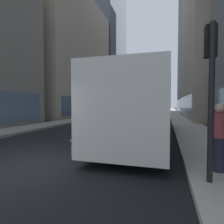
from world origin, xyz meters
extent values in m
plane|color=black|center=(0.00, 35.00, 0.00)|extent=(120.00, 120.00, 0.00)
cube|color=gray|center=(-5.70, 35.00, 0.07)|extent=(2.40, 110.00, 0.15)
cube|color=#ADA89E|center=(5.70, 35.00, 0.07)|extent=(2.40, 110.00, 0.15)
cube|color=#B2A893|center=(-11.90, 22.59, 9.33)|extent=(8.93, 18.91, 18.66)
cube|color=slate|center=(-7.45, 22.59, 1.60)|extent=(0.08, 17.02, 2.40)
cube|color=#4C515B|center=(-11.90, 40.80, 16.72)|extent=(9.17, 15.85, 33.44)
cube|color=slate|center=(-7.33, 40.80, 1.60)|extent=(0.08, 14.27, 2.40)
cube|color=slate|center=(6.22, 20.31, 1.60)|extent=(0.08, 13.35, 2.40)
cube|color=slate|center=(11.90, 37.98, 16.34)|extent=(10.61, 16.91, 32.67)
cube|color=slate|center=(6.62, 37.98, 1.60)|extent=(0.08, 15.22, 2.40)
cube|color=silver|center=(2.80, 5.79, 1.67)|extent=(2.55, 11.50, 2.75)
cube|color=slate|center=(2.80, 5.79, 2.17)|extent=(2.57, 11.04, 0.90)
cube|color=black|center=(2.80, 11.49, 0.55)|extent=(2.55, 0.16, 0.44)
cylinder|color=black|center=(1.67, 9.34, 0.50)|extent=(0.30, 1.00, 1.00)
cylinder|color=black|center=(3.92, 9.34, 0.50)|extent=(0.30, 1.00, 1.00)
cylinder|color=black|center=(1.67, 1.64, 0.50)|extent=(0.30, 1.00, 1.00)
cylinder|color=black|center=(3.92, 1.64, 0.50)|extent=(0.30, 1.00, 1.00)
cube|color=silver|center=(1.34, 10.94, 2.50)|extent=(0.08, 0.24, 0.40)
cube|color=#4C6BB7|center=(1.20, 33.33, 0.70)|extent=(1.81, 4.08, 0.75)
cube|color=slate|center=(1.20, 33.13, 1.35)|extent=(1.66, 1.84, 0.55)
cylinder|color=black|center=(0.41, 34.96, 0.32)|extent=(0.22, 0.64, 0.64)
cylinder|color=black|center=(1.99, 34.96, 0.32)|extent=(0.22, 0.64, 0.64)
cylinder|color=black|center=(0.41, 31.71, 0.32)|extent=(0.22, 0.64, 0.64)
cylinder|color=black|center=(1.99, 31.71, 0.32)|extent=(0.22, 0.64, 0.64)
cube|color=red|center=(-1.20, 28.54, 0.70)|extent=(1.86, 4.25, 0.75)
cube|color=slate|center=(-1.20, 28.32, 1.35)|extent=(1.71, 1.91, 0.55)
cylinder|color=black|center=(-2.02, 30.24, 0.32)|extent=(0.22, 0.64, 0.64)
cylinder|color=black|center=(-0.38, 30.24, 0.32)|extent=(0.22, 0.64, 0.64)
cylinder|color=black|center=(-2.02, 26.83, 0.32)|extent=(0.22, 0.64, 0.64)
cylinder|color=black|center=(-0.38, 26.83, 0.32)|extent=(0.22, 0.64, 0.64)
cube|color=#B7BABF|center=(-2.80, 47.74, 0.70)|extent=(1.87, 4.31, 0.75)
cube|color=slate|center=(-2.80, 47.52, 1.35)|extent=(1.72, 1.94, 0.55)
cylinder|color=black|center=(-3.63, 49.48, 0.32)|extent=(0.22, 0.64, 0.64)
cylinder|color=black|center=(-1.97, 49.48, 0.32)|extent=(0.22, 0.64, 0.64)
cylinder|color=black|center=(-3.63, 45.99, 0.32)|extent=(0.22, 0.64, 0.64)
cylinder|color=black|center=(-1.97, 45.99, 0.32)|extent=(0.22, 0.64, 0.64)
cube|color=slate|center=(-2.80, 22.69, 0.70)|extent=(1.88, 4.54, 0.75)
cube|color=slate|center=(-2.80, 22.47, 1.35)|extent=(1.73, 2.04, 0.55)
cylinder|color=black|center=(-3.63, 24.55, 0.32)|extent=(0.22, 0.64, 0.64)
cylinder|color=black|center=(-1.97, 24.55, 0.32)|extent=(0.22, 0.64, 0.64)
cylinder|color=black|center=(-3.63, 20.84, 0.32)|extent=(0.22, 0.64, 0.64)
cylinder|color=black|center=(-1.97, 20.84, 0.32)|extent=(0.22, 0.64, 0.64)
cube|color=black|center=(1.20, 20.28, 0.70)|extent=(1.82, 4.70, 0.75)
cube|color=slate|center=(1.20, 20.05, 1.35)|extent=(1.68, 2.11, 0.55)
cylinder|color=black|center=(0.40, 22.21, 0.32)|extent=(0.22, 0.64, 0.64)
cylinder|color=black|center=(2.00, 22.21, 0.32)|extent=(0.22, 0.64, 0.64)
cylinder|color=black|center=(0.40, 18.35, 0.32)|extent=(0.22, 0.64, 0.64)
cylinder|color=black|center=(2.00, 18.35, 0.32)|extent=(0.22, 0.64, 0.64)
cube|color=#19519E|center=(-2.80, 18.32, 1.50)|extent=(2.30, 2.00, 2.10)
cube|color=silver|center=(-2.80, 14.57, 1.75)|extent=(2.30, 5.50, 2.60)
cylinder|color=black|center=(-3.81, 18.32, 0.45)|extent=(0.28, 0.90, 0.90)
cylinder|color=black|center=(-1.79, 18.32, 0.45)|extent=(0.28, 0.90, 0.90)
cylinder|color=black|center=(-3.81, 12.82, 0.45)|extent=(0.28, 0.90, 0.90)
cylinder|color=black|center=(-1.79, 12.82, 0.45)|extent=(0.28, 0.90, 0.90)
ellipsoid|color=white|center=(0.97, 1.43, 0.53)|extent=(0.22, 0.60, 0.26)
sphere|color=white|center=(0.97, 1.81, 0.62)|extent=(0.20, 0.20, 0.20)
sphere|color=black|center=(0.91, 1.83, 0.64)|extent=(0.07, 0.07, 0.07)
sphere|color=black|center=(1.03, 1.83, 0.64)|extent=(0.07, 0.07, 0.07)
cylinder|color=white|center=(0.97, 1.03, 0.58)|extent=(0.03, 0.16, 0.19)
cylinder|color=white|center=(0.90, 1.64, 0.20)|extent=(0.06, 0.06, 0.40)
cylinder|color=white|center=(1.04, 1.64, 0.20)|extent=(0.06, 0.06, 0.40)
cylinder|color=white|center=(0.90, 1.22, 0.20)|extent=(0.06, 0.06, 0.40)
cylinder|color=white|center=(1.04, 1.22, 0.20)|extent=(0.06, 0.06, 0.40)
sphere|color=black|center=(1.02, 1.53, 0.57)|extent=(0.04, 0.04, 0.04)
sphere|color=black|center=(0.91, 1.35, 0.55)|extent=(0.04, 0.04, 0.04)
sphere|color=black|center=(0.99, 1.25, 0.59)|extent=(0.04, 0.04, 0.04)
cylinder|color=#1E1E2D|center=(6.11, 5.58, 0.57)|extent=(0.28, 0.28, 0.85)
cylinder|color=maroon|center=(6.11, 5.58, 1.31)|extent=(0.34, 0.34, 0.62)
sphere|color=tan|center=(6.11, 5.58, 1.73)|extent=(0.22, 0.22, 0.22)
cube|color=#59331E|center=(6.33, 5.58, 1.05)|extent=(0.12, 0.24, 0.20)
cylinder|color=#1E1E2D|center=(5.24, 0.68, 0.57)|extent=(0.28, 0.28, 0.85)
cylinder|color=maroon|center=(5.24, 0.68, 1.31)|extent=(0.34, 0.34, 0.62)
sphere|color=tan|center=(5.24, 0.68, 1.73)|extent=(0.22, 0.22, 0.22)
cylinder|color=black|center=(4.90, -0.07, 1.85)|extent=(0.12, 0.12, 3.40)
cube|color=black|center=(4.90, 0.11, 3.20)|extent=(0.24, 0.20, 0.70)
sphere|color=red|center=(4.90, 0.22, 3.42)|extent=(0.11, 0.11, 0.11)
sphere|color=orange|center=(4.90, 0.22, 3.20)|extent=(0.11, 0.11, 0.11)
sphere|color=green|center=(4.90, 0.22, 2.98)|extent=(0.11, 0.11, 0.11)
camera|label=1|loc=(3.99, -4.46, 1.83)|focal=29.80mm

